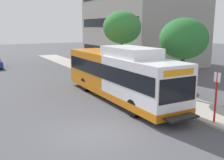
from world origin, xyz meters
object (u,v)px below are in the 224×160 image
Objects in this scene: transit_bus at (119,75)px; street_tree_near_stop at (184,39)px; bus_stop_sign_pole at (216,93)px; street_tree_mid_block at (122,28)px.

street_tree_near_stop reaches higher than transit_bus.
transit_bus is at bearing 106.21° from bus_stop_sign_pole.
street_tree_near_stop is at bearing -88.27° from street_tree_mid_block.
street_tree_mid_block is at bearing 81.75° from bus_stop_sign_pole.
street_tree_mid_block is (-0.23, 7.59, 0.71)m from street_tree_near_stop.
bus_stop_sign_pole is at bearing -73.79° from transit_bus.
street_tree_near_stop is at bearing 66.26° from bus_stop_sign_pole.
transit_bus reaches higher than bus_stop_sign_pole.
street_tree_mid_block is (3.62, 5.67, 3.09)m from transit_bus.
street_tree_near_stop is 7.63m from street_tree_mid_block.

